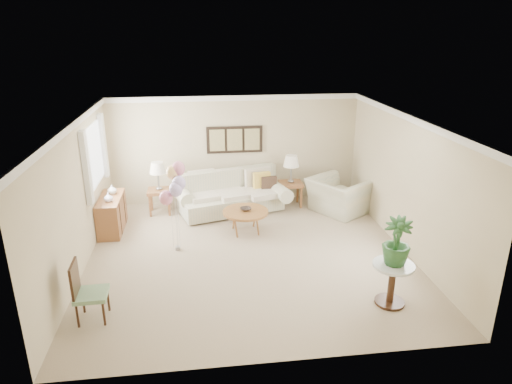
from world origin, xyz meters
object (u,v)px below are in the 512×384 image
armchair (338,196)px  accent_chair (86,290)px  coffee_table (246,212)px  balloon_cluster (174,183)px  sofa (231,196)px

armchair → accent_chair: (-4.89, -3.60, 0.09)m
coffee_table → balloon_cluster: 1.80m
sofa → accent_chair: sofa is taller
coffee_table → accent_chair: size_ratio=1.02×
armchair → balloon_cluster: 4.06m
accent_chair → balloon_cluster: balloon_cluster is taller
coffee_table → armchair: (2.25, 0.84, -0.05)m
sofa → coffee_table: size_ratio=2.93×
sofa → accent_chair: size_ratio=2.98×
coffee_table → accent_chair: (-2.64, -2.75, 0.04)m
accent_chair → balloon_cluster: size_ratio=0.53×
coffee_table → balloon_cluster: size_ratio=0.54×
sofa → accent_chair: 4.67m
sofa → armchair: sofa is taller
coffee_table → balloon_cluster: (-1.39, -0.67, 0.94)m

